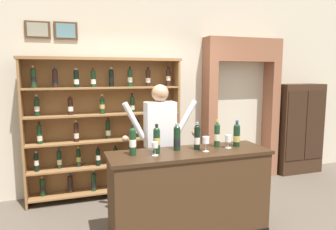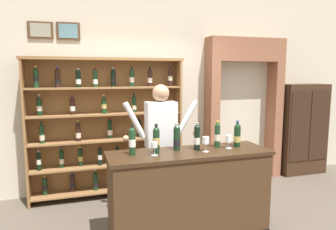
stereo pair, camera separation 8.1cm
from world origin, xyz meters
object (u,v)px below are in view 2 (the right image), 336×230
tasting_bottle_bianco (132,141)px  wine_glass_center (228,139)px  wine_glass_right (206,141)px  wine_glass_spare (154,146)px  wine_shelf (107,124)px  tasting_bottle_riserva (177,138)px  tasting_bottle_brunello (156,139)px  tasting_bottle_grappa (237,135)px  side_cabinet (301,129)px  tasting_bottle_prosecco (197,137)px  tasting_bottle_rosso (217,135)px  tasting_counter (189,194)px  shopkeeper (161,135)px

tasting_bottle_bianco → wine_glass_center: size_ratio=2.11×
wine_glass_right → wine_glass_spare: size_ratio=1.16×
wine_shelf → tasting_bottle_riserva: size_ratio=7.45×
tasting_bottle_brunello → wine_glass_spare: (-0.05, -0.09, -0.05)m
tasting_bottle_brunello → tasting_bottle_grappa: bearing=0.2°
side_cabinet → tasting_bottle_bianco: (-3.49, -1.52, 0.32)m
tasting_bottle_grappa → wine_glass_right: 0.47m
tasting_bottle_prosecco → tasting_bottle_rosso: size_ratio=0.98×
side_cabinet → tasting_bottle_bianco: bearing=-156.5°
tasting_bottle_rosso → tasting_counter: bearing=-166.8°
tasting_counter → tasting_bottle_prosecco: size_ratio=5.81×
tasting_counter → tasting_bottle_rosso: bearing=13.2°
tasting_bottle_brunello → shopkeeper: bearing=69.1°
wine_glass_right → wine_glass_center: 0.33m
wine_shelf → wine_glass_spare: bearing=-77.8°
wine_shelf → tasting_bottle_brunello: wine_shelf is taller
side_cabinet → tasting_bottle_bianco: size_ratio=5.06×
tasting_bottle_riserva → tasting_bottle_grappa: size_ratio=0.98×
tasting_bottle_riserva → wine_glass_center: 0.61m
shopkeeper → wine_glass_right: size_ratio=10.15×
shopkeeper → wine_glass_right: (0.32, -0.67, 0.05)m
tasting_bottle_brunello → tasting_bottle_prosecco: 0.48m
tasting_bottle_bianco → tasting_bottle_riserva: size_ratio=1.07×
tasting_bottle_bianco → tasting_bottle_rosso: (1.02, 0.05, -0.00)m
wine_shelf → wine_glass_right: size_ratio=13.50×
side_cabinet → tasting_bottle_bianco: side_cabinet is taller
tasting_bottle_riserva → wine_glass_spare: bearing=-154.4°
tasting_bottle_grappa → tasting_bottle_riserva: bearing=176.4°
tasting_bottle_grappa → wine_glass_spare: 1.05m
tasting_bottle_bianco → wine_shelf: bearing=94.5°
wine_glass_center → shopkeeper: bearing=136.8°
tasting_counter → wine_shelf: bearing=116.9°
shopkeeper → wine_glass_center: bearing=-43.2°
wine_shelf → tasting_bottle_bianco: wine_shelf is taller
wine_glass_spare → wine_glass_center: bearing=3.5°
wine_shelf → tasting_bottle_bianco: size_ratio=6.98×
shopkeeper → tasting_bottle_riserva: shopkeeper is taller
wine_glass_spare → tasting_counter: bearing=6.8°
tasting_bottle_riserva → side_cabinet: bearing=26.3°
tasting_bottle_riserva → tasting_bottle_brunello: bearing=-168.9°
tasting_bottle_bianco → tasting_bottle_riserva: (0.52, 0.05, -0.01)m
wine_glass_right → tasting_bottle_rosso: bearing=35.4°
wine_shelf → tasting_bottle_prosecco: size_ratio=7.25×
tasting_bottle_bianco → tasting_bottle_prosecco: bearing=0.7°
side_cabinet → shopkeeper: bearing=-162.5°
wine_shelf → wine_glass_spare: (0.33, -1.54, -0.00)m
tasting_bottle_bianco → wine_glass_spare: tasting_bottle_bianco is taller
shopkeeper → tasting_bottle_bianco: bearing=-130.4°
tasting_counter → tasting_bottle_brunello: 0.75m
wine_shelf → tasting_bottle_riserva: (0.63, -1.39, 0.04)m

